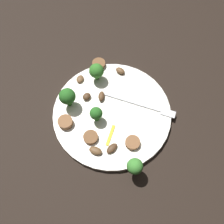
{
  "coord_description": "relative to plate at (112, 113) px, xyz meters",
  "views": [
    {
      "loc": [
        0.13,
        -0.25,
        0.58
      ],
      "look_at": [
        0.0,
        0.0,
        0.01
      ],
      "focal_mm": 41.8,
      "sensor_mm": 36.0,
      "label": 1
    }
  ],
  "objects": [
    {
      "name": "broccoli_floret_2",
      "position": [
        0.11,
        -0.1,
        0.04
      ],
      "size": [
        0.03,
        0.03,
        0.05
      ],
      "color": "#408630",
      "rests_on": "plate"
    },
    {
      "name": "mushroom_3",
      "position": [
        0.01,
        -0.1,
        0.01
      ],
      "size": [
        0.03,
        0.02,
        0.01
      ],
      "primitive_type": "ellipsoid",
      "rotation": [
        0.0,
        0.0,
        3.25
      ],
      "color": "brown",
      "rests_on": "plate"
    },
    {
      "name": "sausage_slice_2",
      "position": [
        -0.09,
        0.11,
        0.01
      ],
      "size": [
        0.05,
        0.05,
        0.01
      ],
      "primitive_type": "cylinder",
      "rotation": [
        0.0,
        0.0,
        2.17
      ],
      "color": "brown",
      "rests_on": "plate"
    },
    {
      "name": "mushroom_1",
      "position": [
        -0.04,
        0.02,
        0.01
      ],
      "size": [
        0.02,
        0.03,
        0.01
      ],
      "primitive_type": "ellipsoid",
      "rotation": [
        0.0,
        0.0,
        5.1
      ],
      "color": "#4C331E",
      "rests_on": "plate"
    },
    {
      "name": "mushroom_0",
      "position": [
        -0.03,
        0.11,
        0.01
      ],
      "size": [
        0.03,
        0.02,
        0.01
      ],
      "primitive_type": "ellipsoid",
      "rotation": [
        0.0,
        0.0,
        6.12
      ],
      "color": "brown",
      "rests_on": "plate"
    },
    {
      "name": "broccoli_floret_0",
      "position": [
        -0.1,
        -0.03,
        0.05
      ],
      "size": [
        0.04,
        0.04,
        0.06
      ],
      "color": "#296420",
      "rests_on": "plate"
    },
    {
      "name": "sausage_slice_0",
      "position": [
        -0.08,
        -0.08,
        0.01
      ],
      "size": [
        0.04,
        0.04,
        0.02
      ],
      "primitive_type": "cylinder",
      "rotation": [
        0.0,
        0.0,
        0.09
      ],
      "color": "brown",
      "rests_on": "plate"
    },
    {
      "name": "sausage_slice_1",
      "position": [
        0.08,
        -0.05,
        0.01
      ],
      "size": [
        0.05,
        0.05,
        0.01
      ],
      "primitive_type": "cylinder",
      "rotation": [
        0.0,
        0.0,
        2.53
      ],
      "color": "brown",
      "rests_on": "plate"
    },
    {
      "name": "sausage_slice_3",
      "position": [
        -0.01,
        -0.08,
        0.01
      ],
      "size": [
        0.04,
        0.04,
        0.01
      ],
      "primitive_type": "cylinder",
      "rotation": [
        0.0,
        0.0,
        1.83
      ],
      "color": "brown",
      "rests_on": "plate"
    },
    {
      "name": "pepper_strip_1",
      "position": [
        0.02,
        -0.06,
        0.01
      ],
      "size": [
        0.02,
        0.05,
        0.0
      ],
      "primitive_type": "cube",
      "rotation": [
        0.0,
        0.0,
        4.88
      ],
      "color": "yellow",
      "rests_on": "plate"
    },
    {
      "name": "broccoli_floret_3",
      "position": [
        -0.08,
        0.07,
        0.04
      ],
      "size": [
        0.04,
        0.04,
        0.05
      ],
      "color": "#347525",
      "rests_on": "plate"
    },
    {
      "name": "mushroom_4",
      "position": [
        -0.11,
        0.04,
        0.01
      ],
      "size": [
        0.02,
        0.03,
        0.01
      ],
      "primitive_type": "ellipsoid",
      "rotation": [
        0.0,
        0.0,
        4.93
      ],
      "color": "brown",
      "rests_on": "plate"
    },
    {
      "name": "ground_plane",
      "position": [
        0.0,
        0.0,
        -0.01
      ],
      "size": [
        1.4,
        1.4,
        0.0
      ],
      "primitive_type": "plane",
      "color": "black"
    },
    {
      "name": "plate",
      "position": [
        0.0,
        0.0,
        0.0
      ],
      "size": [
        0.29,
        0.29,
        0.01
      ],
      "primitive_type": "cylinder",
      "color": "white",
      "rests_on": "ground_plane"
    },
    {
      "name": "mushroom_5",
      "position": [
        0.04,
        -0.08,
        0.01
      ],
      "size": [
        0.02,
        0.03,
        0.01
      ],
      "primitive_type": "ellipsoid",
      "rotation": [
        0.0,
        0.0,
        1.28
      ],
      "color": "#422B19",
      "rests_on": "plate"
    },
    {
      "name": "fork",
      "position": [
        0.06,
        0.05,
        0.01
      ],
      "size": [
        0.18,
        0.04,
        0.0
      ],
      "rotation": [
        0.0,
        0.0,
        0.15
      ],
      "color": "silver",
      "rests_on": "plate"
    },
    {
      "name": "broccoli_floret_1",
      "position": [
        -0.02,
        -0.03,
        0.04
      ],
      "size": [
        0.03,
        0.03,
        0.05
      ],
      "color": "#296420",
      "rests_on": "plate"
    },
    {
      "name": "mushroom_2",
      "position": [
        -0.07,
        0.01,
        0.01
      ],
      "size": [
        0.02,
        0.02,
        0.01
      ],
      "primitive_type": "ellipsoid",
      "rotation": [
        0.0,
        0.0,
        4.57
      ],
      "color": "#422B19",
      "rests_on": "plate"
    }
  ]
}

